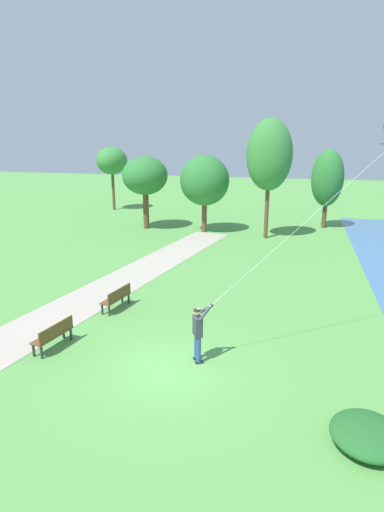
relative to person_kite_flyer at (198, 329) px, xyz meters
The scene contains 12 objects.
ground_plane 1.40m from the person_kite_flyer, 141.13° to the right, with size 120.00×120.00×0.00m, color #569947.
walkway_path 6.25m from the person_kite_flyer, 166.72° to the left, with size 2.40×32.00×0.02m, color #ADA393.
person_kite_flyer is the anchor object (origin of this frame).
flying_kite 7.73m from the person_kite_flyer, 29.24° to the left, with size 4.85×3.17×5.08m.
park_bench_near_walkway 4.67m from the person_kite_flyer, behind, with size 0.70×1.55×0.88m.
park_bench_far_walkway 5.07m from the person_kite_flyer, 142.35° to the left, with size 0.70×1.55×0.88m.
tree_treeline_left 21.71m from the person_kite_flyer, 77.89° to the left, with size 2.28×2.24×5.67m.
tree_treeline_center 18.14m from the person_kite_flyer, 102.11° to the left, with size 3.41×3.22×5.32m.
tree_lakeside_far 28.51m from the person_kite_flyer, 119.43° to the left, with size 2.72×2.94×5.66m.
tree_lakeside_near 19.60m from the person_kite_flyer, 114.80° to the left, with size 3.21×3.48×5.20m.
tree_behind_path 17.25m from the person_kite_flyer, 87.86° to the left, with size 2.91×2.51×7.66m.
lakeside_shrub 5.18m from the person_kite_flyer, 30.08° to the right, with size 1.62×1.74×0.51m, color #236028.
Camera 1 is at (3.34, -10.47, 6.54)m, focal length 29.54 mm.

